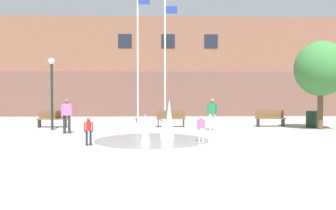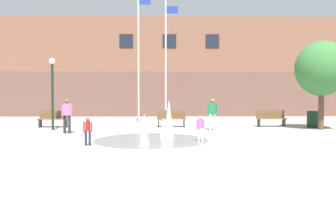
# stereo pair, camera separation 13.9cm
# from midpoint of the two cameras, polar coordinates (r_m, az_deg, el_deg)

# --- Properties ---
(ground_plane) EXTENTS (100.00, 100.00, 0.00)m
(ground_plane) POSITION_cam_midpoint_polar(r_m,az_deg,el_deg) (9.18, 2.52, -9.43)
(ground_plane) COLOR #9E998E
(library_building) EXTENTS (36.00, 6.05, 8.16)m
(library_building) POSITION_cam_midpoint_polar(r_m,az_deg,el_deg) (29.82, -0.26, 6.23)
(library_building) COLOR brown
(library_building) RESTS_ON ground
(splash_fountain) EXTENTS (4.47, 4.47, 1.59)m
(splash_fountain) POSITION_cam_midpoint_polar(r_m,az_deg,el_deg) (13.24, -1.67, -3.66)
(splash_fountain) COLOR gray
(splash_fountain) RESTS_ON ground
(park_bench_far_left) EXTENTS (1.60, 0.44, 0.91)m
(park_bench_far_left) POSITION_cam_midpoint_polar(r_m,az_deg,el_deg) (18.97, -19.64, -2.25)
(park_bench_far_left) COLOR #28282D
(park_bench_far_left) RESTS_ON ground
(park_bench_under_left_flagpole) EXTENTS (1.60, 0.44, 0.91)m
(park_bench_under_left_flagpole) POSITION_cam_midpoint_polar(r_m,az_deg,el_deg) (18.15, 0.28, -2.32)
(park_bench_under_left_flagpole) COLOR #28282D
(park_bench_under_left_flagpole) RESTS_ON ground
(park_bench_under_right_flagpole) EXTENTS (1.60, 0.44, 0.91)m
(park_bench_under_right_flagpole) POSITION_cam_midpoint_polar(r_m,az_deg,el_deg) (19.17, 17.17, -2.18)
(park_bench_under_right_flagpole) COLOR #28282D
(park_bench_under_right_flagpole) RESTS_ON ground
(adult_near_bench) EXTENTS (0.50, 0.29, 1.59)m
(adult_near_bench) POSITION_cam_midpoint_polar(r_m,az_deg,el_deg) (16.48, 7.48, -1.17)
(adult_near_bench) COLOR silver
(adult_near_bench) RESTS_ON ground
(child_with_pink_shirt) EXTENTS (0.31, 0.21, 0.99)m
(child_with_pink_shirt) POSITION_cam_midpoint_polar(r_m,az_deg,el_deg) (11.83, -14.00, -4.11)
(child_with_pink_shirt) COLOR #1E233D
(child_with_pink_shirt) RESTS_ON ground
(child_running) EXTENTS (0.31, 0.24, 0.99)m
(child_running) POSITION_cam_midpoint_polar(r_m,az_deg,el_deg) (12.46, 5.46, -3.77)
(child_running) COLOR silver
(child_running) RESTS_ON ground
(adult_in_red) EXTENTS (0.50, 0.28, 1.59)m
(adult_in_red) POSITION_cam_midpoint_polar(r_m,az_deg,el_deg) (15.76, -17.47, -1.38)
(adult_in_red) COLOR #28282D
(adult_in_red) RESTS_ON ground
(flagpole_left) EXTENTS (0.80, 0.10, 8.20)m
(flagpole_left) POSITION_cam_midpoint_polar(r_m,az_deg,el_deg) (20.56, -5.41, 8.96)
(flagpole_left) COLOR silver
(flagpole_left) RESTS_ON ground
(flagpole_right) EXTENTS (0.80, 0.10, 7.65)m
(flagpole_right) POSITION_cam_midpoint_polar(r_m,az_deg,el_deg) (20.48, -0.63, 8.21)
(flagpole_right) COLOR silver
(flagpole_right) RESTS_ON ground
(lamp_post_left_lane) EXTENTS (0.32, 0.32, 3.63)m
(lamp_post_left_lane) POSITION_cam_midpoint_polar(r_m,az_deg,el_deg) (17.52, -19.80, 3.69)
(lamp_post_left_lane) COLOR #192D23
(lamp_post_left_lane) RESTS_ON ground
(trash_can) EXTENTS (0.56, 0.56, 0.90)m
(trash_can) POSITION_cam_midpoint_polar(r_m,az_deg,el_deg) (19.37, 23.51, -2.30)
(trash_can) COLOR #193323
(trash_can) RESTS_ON ground
(street_tree_near_building) EXTENTS (2.63, 2.63, 4.53)m
(street_tree_near_building) POSITION_cam_midpoint_polar(r_m,az_deg,el_deg) (18.60, 24.87, 5.73)
(street_tree_near_building) COLOR brown
(street_tree_near_building) RESTS_ON ground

